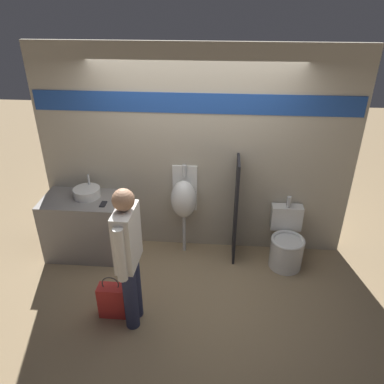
# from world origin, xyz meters

# --- Properties ---
(ground_plane) EXTENTS (16.00, 16.00, 0.00)m
(ground_plane) POSITION_xyz_m (0.00, 0.00, 0.00)
(ground_plane) COLOR #997F5B
(display_wall) EXTENTS (3.98, 0.07, 2.70)m
(display_wall) POSITION_xyz_m (0.00, 0.60, 1.36)
(display_wall) COLOR #B2A893
(display_wall) RESTS_ON ground_plane
(sink_counter) EXTENTS (1.04, 0.61, 0.84)m
(sink_counter) POSITION_xyz_m (-1.42, 0.26, 0.42)
(sink_counter) COLOR gray
(sink_counter) RESTS_ON ground_plane
(sink_basin) EXTENTS (0.34, 0.34, 0.26)m
(sink_basin) POSITION_xyz_m (-1.37, 0.33, 0.90)
(sink_basin) COLOR white
(sink_basin) RESTS_ON sink_counter
(cell_phone) EXTENTS (0.07, 0.14, 0.01)m
(cell_phone) POSITION_xyz_m (-1.11, 0.14, 0.84)
(cell_phone) COLOR #232328
(cell_phone) RESTS_ON sink_counter
(divider_near_counter) EXTENTS (0.03, 0.42, 1.41)m
(divider_near_counter) POSITION_xyz_m (0.55, 0.36, 0.71)
(divider_near_counter) COLOR black
(divider_near_counter) RESTS_ON ground_plane
(urinal_near_counter) EXTENTS (0.34, 0.33, 1.24)m
(urinal_near_counter) POSITION_xyz_m (-0.13, 0.41, 0.81)
(urinal_near_counter) COLOR silver
(urinal_near_counter) RESTS_ON ground_plane
(toilet) EXTENTS (0.43, 0.59, 0.88)m
(toilet) POSITION_xyz_m (1.22, 0.25, 0.30)
(toilet) COLOR white
(toilet) RESTS_ON ground_plane
(person_in_vest) EXTENTS (0.21, 0.56, 1.62)m
(person_in_vest) POSITION_xyz_m (-0.54, -0.88, 0.89)
(person_in_vest) COLOR #282D4C
(person_in_vest) RESTS_ON ground_plane
(shopping_bag) EXTENTS (0.30, 0.16, 0.53)m
(shopping_bag) POSITION_xyz_m (-0.79, -0.82, 0.20)
(shopping_bag) COLOR red
(shopping_bag) RESTS_ON ground_plane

